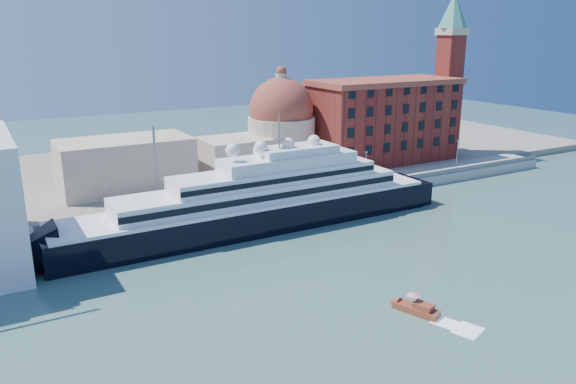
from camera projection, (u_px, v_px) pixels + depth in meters
ground at (334, 264)px, 95.24m from camera, size 400.00×400.00×0.00m
quay at (247, 205)px, 123.31m from camera, size 180.00×10.00×2.50m
land at (184, 168)px, 157.65m from camera, size 260.00×72.00×2.00m
quay_fence at (256, 203)px, 119.04m from camera, size 180.00×0.10×1.20m
superyacht at (242, 208)px, 110.17m from camera, size 89.25×12.37×26.67m
water_taxi at (417, 308)px, 78.66m from camera, size 4.28×6.87×3.10m
warehouse at (384, 120)px, 159.57m from camera, size 43.00×19.00×23.25m
campanile at (450, 64)px, 166.82m from camera, size 8.40×8.40×47.00m
church at (229, 142)px, 143.50m from camera, size 66.00×18.00×25.50m
lamp_posts at (193, 176)px, 113.48m from camera, size 120.80×2.40×18.00m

